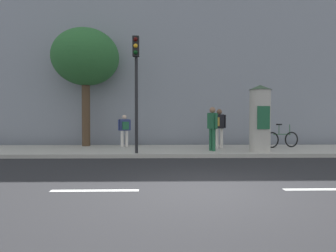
% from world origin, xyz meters
% --- Properties ---
extents(ground_plane, '(80.00, 80.00, 0.00)m').
position_xyz_m(ground_plane, '(0.00, 0.00, 0.00)').
color(ground_plane, '#232326').
extents(sidewalk_curb, '(36.00, 4.00, 0.15)m').
position_xyz_m(sidewalk_curb, '(0.00, 7.00, 0.07)').
color(sidewalk_curb, '#B2ADA3').
rests_on(sidewalk_curb, ground_plane).
extents(lane_markings, '(25.80, 0.16, 0.01)m').
position_xyz_m(lane_markings, '(-0.00, 0.00, 0.00)').
color(lane_markings, silver).
rests_on(lane_markings, ground_plane).
extents(building_backdrop, '(36.00, 5.00, 10.92)m').
position_xyz_m(building_backdrop, '(0.00, 12.00, 5.46)').
color(building_backdrop, gray).
rests_on(building_backdrop, ground_plane).
extents(traffic_light, '(0.24, 0.45, 4.40)m').
position_xyz_m(traffic_light, '(-1.99, 5.24, 3.11)').
color(traffic_light, black).
rests_on(traffic_light, sidewalk_curb).
extents(poster_column, '(0.91, 0.91, 2.68)m').
position_xyz_m(poster_column, '(2.93, 5.83, 1.51)').
color(poster_column, '#B2ADA3').
rests_on(poster_column, sidewalk_curb).
extents(street_tree, '(3.21, 3.21, 5.66)m').
position_xyz_m(street_tree, '(-4.69, 8.46, 4.40)').
color(street_tree, '#4C3826').
rests_on(street_tree, sidewalk_curb).
extents(pedestrian_in_light_jacket, '(0.58, 0.42, 1.75)m').
position_xyz_m(pedestrian_in_light_jacket, '(1.57, 7.29, 1.20)').
color(pedestrian_in_light_jacket, silver).
rests_on(pedestrian_in_light_jacket, sidewalk_curb).
extents(pedestrian_in_red_top, '(0.58, 0.49, 1.50)m').
position_xyz_m(pedestrian_in_red_top, '(-2.78, 8.01, 1.04)').
color(pedestrian_in_red_top, silver).
rests_on(pedestrian_in_red_top, sidewalk_curb).
extents(pedestrian_tallest, '(0.49, 0.51, 1.80)m').
position_xyz_m(pedestrian_tallest, '(1.07, 6.10, 1.23)').
color(pedestrian_tallest, '#1E5938').
rests_on(pedestrian_tallest, sidewalk_curb).
extents(bicycle_leaning, '(1.72, 0.52, 1.09)m').
position_xyz_m(bicycle_leaning, '(4.48, 7.44, 0.54)').
color(bicycle_leaning, black).
rests_on(bicycle_leaning, sidewalk_curb).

